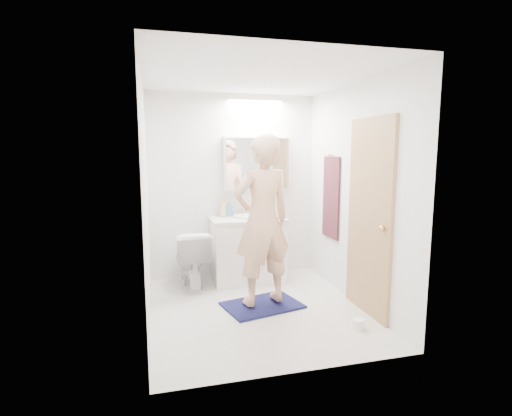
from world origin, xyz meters
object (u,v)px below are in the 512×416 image
object	(u,v)px
person	(262,221)
soap_bottle_a	(223,208)
soap_bottle_b	(229,209)
vanity_cabinet	(248,250)
medicine_cabinet	(257,164)
toilet	(191,259)
toothbrush_cup	(264,212)
toilet_paper_roll	(359,324)

from	to	relation	value
person	soap_bottle_a	size ratio (longest dim) A/B	7.61
person	soap_bottle_b	world-z (taller)	person
soap_bottle_b	vanity_cabinet	bearing A→B (deg)	-41.94
medicine_cabinet	toilet	size ratio (longest dim) A/B	1.22
person	soap_bottle_a	xyz separation A→B (m)	(-0.24, 1.06, -0.01)
toilet	soap_bottle_a	bearing A→B (deg)	-153.26
person	toothbrush_cup	bearing A→B (deg)	-119.83
person	toilet_paper_roll	distance (m)	1.38
medicine_cabinet	soap_bottle_a	distance (m)	0.74
person	soap_bottle_a	distance (m)	1.09
medicine_cabinet	toothbrush_cup	size ratio (longest dim) A/B	9.95
soap_bottle_a	toilet_paper_roll	xyz separation A→B (m)	(0.97, -1.82, -0.89)
vanity_cabinet	medicine_cabinet	bearing A→B (deg)	50.16
person	toilet_paper_roll	bearing A→B (deg)	120.50
soap_bottle_a	toilet_paper_roll	world-z (taller)	soap_bottle_a
toothbrush_cup	medicine_cabinet	bearing A→B (deg)	149.75
medicine_cabinet	soap_bottle_b	xyz separation A→B (m)	(-0.38, -0.03, -0.59)
person	vanity_cabinet	bearing A→B (deg)	-106.83
vanity_cabinet	medicine_cabinet	world-z (taller)	medicine_cabinet
soap_bottle_a	soap_bottle_b	distance (m)	0.10
vanity_cabinet	toothbrush_cup	distance (m)	0.56
vanity_cabinet	soap_bottle_a	xyz separation A→B (m)	(-0.30, 0.15, 0.55)
vanity_cabinet	soap_bottle_a	bearing A→B (deg)	153.17
person	toothbrush_cup	world-z (taller)	person
toilet_paper_roll	toothbrush_cup	bearing A→B (deg)	102.80
soap_bottle_b	toilet_paper_roll	distance (m)	2.22
toothbrush_cup	toilet_paper_roll	distance (m)	2.05
medicine_cabinet	toothbrush_cup	distance (m)	0.65
vanity_cabinet	soap_bottle_b	bearing A→B (deg)	138.06
vanity_cabinet	toilet_paper_roll	distance (m)	1.83
medicine_cabinet	toilet_paper_roll	size ratio (longest dim) A/B	8.00
medicine_cabinet	person	bearing A→B (deg)	-101.64
vanity_cabinet	toilet	world-z (taller)	vanity_cabinet
person	toilet_paper_roll	xyz separation A→B (m)	(0.73, -0.76, -0.89)
medicine_cabinet	soap_bottle_a	bearing A→B (deg)	-172.75
person	toilet	bearing A→B (deg)	-62.49
toilet	soap_bottle_b	distance (m)	0.83
medicine_cabinet	toilet_paper_roll	world-z (taller)	medicine_cabinet
toilet_paper_roll	medicine_cabinet	bearing A→B (deg)	104.94
person	soap_bottle_b	xyz separation A→B (m)	(-0.15, 1.09, -0.03)
vanity_cabinet	soap_bottle_b	xyz separation A→B (m)	(-0.20, 0.18, 0.52)
vanity_cabinet	toilet	bearing A→B (deg)	-171.19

